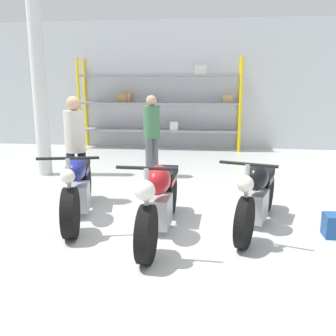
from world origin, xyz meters
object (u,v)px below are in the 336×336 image
(motorcycle_blue, at_px, (78,188))
(motorcycle_black, at_px, (257,195))
(person_browsing, at_px, (152,130))
(person_near_rack, at_px, (75,141))
(shelving_rack, at_px, (160,102))
(motorcycle_red, at_px, (160,199))

(motorcycle_blue, xyz_separation_m, motorcycle_black, (2.42, -0.09, 0.01))
(person_browsing, height_order, person_near_rack, person_near_rack)
(shelving_rack, height_order, person_browsing, shelving_rack)
(motorcycle_red, relative_size, person_near_rack, 1.30)
(motorcycle_red, distance_m, motorcycle_black, 1.27)
(shelving_rack, distance_m, person_browsing, 3.40)
(motorcycle_red, bearing_deg, person_near_rack, -126.01)
(person_near_rack, bearing_deg, shelving_rack, -46.71)
(shelving_rack, bearing_deg, motorcycle_black, -70.48)
(shelving_rack, distance_m, motorcycle_blue, 5.92)
(person_browsing, relative_size, person_near_rack, 0.98)
(motorcycle_black, relative_size, person_browsing, 1.18)
(person_browsing, bearing_deg, shelving_rack, -49.76)
(motorcycle_blue, relative_size, motorcycle_black, 1.06)
(motorcycle_red, xyz_separation_m, motorcycle_black, (1.21, 0.38, -0.03))
(motorcycle_red, height_order, person_near_rack, person_near_rack)
(motorcycle_black, xyz_separation_m, person_near_rack, (-2.69, 0.78, 0.54))
(motorcycle_black, relative_size, person_near_rack, 1.16)
(person_browsing, bearing_deg, person_near_rack, 98.46)
(shelving_rack, relative_size, person_near_rack, 2.78)
(motorcycle_blue, bearing_deg, person_near_rack, -171.76)
(person_near_rack, bearing_deg, motorcycle_red, -168.42)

